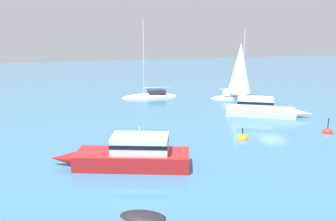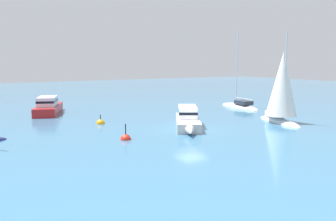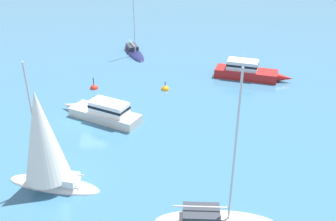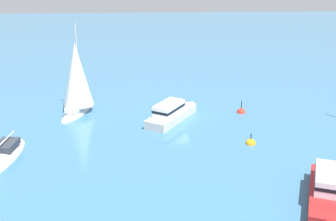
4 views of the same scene
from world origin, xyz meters
The scene contains 7 objects.
ground_plane centered at (0.00, 0.00, 0.00)m, with size 160.00×160.00×0.00m, color teal.
sloop centered at (-1.53, -9.70, 3.25)m, with size 6.81×3.70×9.19m.
motor_cruiser centered at (16.58, 8.60, 0.82)m, with size 8.60×4.71×2.60m.
cabin_cruiser centered at (1.29, -0.50, 0.76)m, with size 7.81×5.56×1.86m.
sloop_1 centered at (8.94, -14.02, 0.11)m, with size 7.46×2.82×10.38m.
channel_buoy centered at (-0.47, 6.56, 0.01)m, with size 0.84×0.84×1.66m.
mooring_buoy centered at (7.10, 5.80, 0.00)m, with size 0.85×0.85×1.32m.
Camera 2 is at (-24.68, 17.40, 6.05)m, focal length 37.04 mm.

